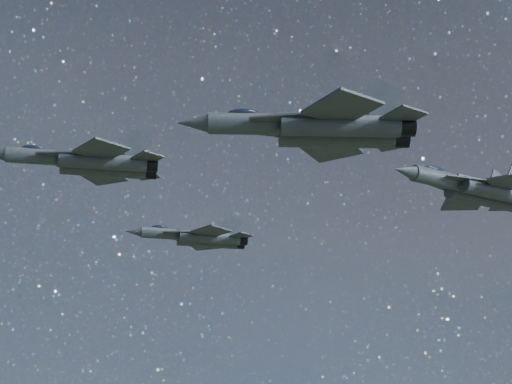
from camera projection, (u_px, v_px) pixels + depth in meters
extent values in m
cylinder|color=#30383D|center=(45.00, 157.00, 79.21)|extent=(7.78, 2.10, 1.62)
ellipsoid|color=#1A1F2F|center=(33.00, 149.00, 79.27)|extent=(2.54, 1.25, 0.80)
cube|color=#30383D|center=(100.00, 161.00, 80.07)|extent=(8.60, 2.10, 1.35)
cylinder|color=#30383D|center=(103.00, 162.00, 79.01)|extent=(8.82, 2.17, 1.62)
cylinder|color=#30383D|center=(104.00, 169.00, 80.93)|extent=(8.82, 2.17, 1.62)
cylinder|color=black|center=(151.00, 165.00, 79.79)|extent=(1.44, 1.58, 1.50)
cylinder|color=black|center=(150.00, 172.00, 81.71)|extent=(1.44, 1.58, 1.50)
cube|color=#30383D|center=(63.00, 154.00, 78.17)|extent=(5.51, 1.83, 0.12)
cube|color=#30383D|center=(65.00, 164.00, 80.77)|extent=(5.52, 2.47, 0.12)
cube|color=#30383D|center=(101.00, 150.00, 76.74)|extent=(5.81, 5.93, 0.21)
cube|color=#30383D|center=(102.00, 176.00, 83.28)|extent=(5.60, 5.81, 0.21)
cube|color=#30383D|center=(148.00, 157.00, 78.54)|extent=(3.43, 3.49, 0.16)
cube|color=#30383D|center=(146.00, 175.00, 82.96)|extent=(3.30, 3.39, 0.16)
cube|color=#30383D|center=(135.00, 145.00, 79.94)|extent=(3.62, 0.52, 3.70)
cube|color=#30383D|center=(134.00, 154.00, 82.34)|extent=(3.60, 0.69, 3.70)
cylinder|color=#30383D|center=(168.00, 234.00, 96.77)|extent=(6.77, 2.17, 1.40)
cone|color=#30383D|center=(133.00, 231.00, 95.86)|extent=(2.29, 1.50, 1.26)
ellipsoid|color=#1A1F2F|center=(160.00, 228.00, 96.78)|extent=(2.24, 1.19, 0.69)
cube|color=#30383D|center=(206.00, 237.00, 97.74)|extent=(7.48, 2.20, 1.17)
cylinder|color=#30383D|center=(210.00, 238.00, 96.86)|extent=(7.67, 2.27, 1.40)
cylinder|color=#30383D|center=(207.00, 242.00, 98.51)|extent=(7.67, 2.27, 1.40)
cylinder|color=black|center=(242.00, 240.00, 97.73)|extent=(1.31, 1.42, 1.30)
cylinder|color=black|center=(239.00, 244.00, 99.38)|extent=(1.31, 1.42, 1.30)
cube|color=#30383D|center=(183.00, 233.00, 95.97)|extent=(4.74, 1.34, 0.11)
cube|color=#30383D|center=(180.00, 238.00, 98.19)|extent=(4.76, 2.36, 0.11)
cube|color=#30383D|center=(211.00, 231.00, 94.91)|extent=(5.09, 5.16, 0.18)
cube|color=#30383D|center=(203.00, 245.00, 100.50)|extent=(4.74, 4.96, 0.18)
cube|color=#30383D|center=(241.00, 236.00, 96.65)|extent=(3.00, 3.04, 0.13)
cube|color=#30383D|center=(235.00, 245.00, 100.44)|extent=(2.79, 2.88, 0.13)
cube|color=#30383D|center=(231.00, 226.00, 97.79)|extent=(3.14, 0.49, 3.20)
cube|color=#30383D|center=(227.00, 231.00, 99.85)|extent=(3.09, 0.76, 3.20)
cylinder|color=#30383D|center=(260.00, 124.00, 60.01)|extent=(8.05, 2.28, 1.67)
cone|color=#30383D|center=(193.00, 123.00, 59.85)|extent=(2.68, 1.70, 1.50)
ellipsoid|color=#1A1F2F|center=(243.00, 114.00, 60.25)|extent=(2.63, 1.32, 0.83)
cube|color=#30383D|center=(333.00, 126.00, 60.16)|extent=(8.90, 2.28, 1.39)
cylinder|color=#30383D|center=(340.00, 126.00, 59.01)|extent=(9.12, 2.36, 1.67)
cylinder|color=#30383D|center=(337.00, 137.00, 61.02)|extent=(9.12, 2.36, 1.67)
cylinder|color=black|center=(405.00, 127.00, 59.16)|extent=(1.51, 1.65, 1.55)
cylinder|color=black|center=(400.00, 138.00, 61.17)|extent=(1.51, 1.65, 1.55)
cube|color=#30383D|center=(287.00, 118.00, 58.67)|extent=(5.69, 2.62, 0.13)
cube|color=#30383D|center=(284.00, 134.00, 61.39)|extent=(5.68, 1.81, 0.13)
cube|color=#30383D|center=(342.00, 108.00, 56.65)|extent=(5.75, 5.98, 0.21)
cube|color=#30383D|center=(330.00, 148.00, 63.51)|extent=(6.02, 6.13, 0.21)
cube|color=#30383D|center=(403.00, 116.00, 57.91)|extent=(3.38, 3.49, 0.16)
cube|color=#30383D|center=(390.00, 143.00, 62.54)|extent=(3.55, 3.61, 0.16)
cube|color=#30383D|center=(381.00, 100.00, 59.55)|extent=(3.71, 0.76, 3.82)
cube|color=#30383D|center=(374.00, 116.00, 62.07)|extent=(3.74, 0.55, 3.82)
cylinder|color=#30383D|center=(445.00, 180.00, 80.01)|extent=(8.08, 4.65, 1.70)
cone|color=#30383D|center=(404.00, 171.00, 77.64)|extent=(2.99, 2.41, 1.52)
ellipsoid|color=#1A1F2F|center=(434.00, 170.00, 79.69)|extent=(2.83, 2.05, 0.84)
cube|color=#30383D|center=(486.00, 190.00, 82.55)|extent=(8.86, 4.93, 1.41)
cylinder|color=#30383D|center=(497.00, 192.00, 81.69)|extent=(9.09, 5.07, 1.70)
cylinder|color=#30383D|center=(482.00, 198.00, 83.48)|extent=(9.09, 5.07, 1.70)
cube|color=#30383D|center=(469.00, 180.00, 79.64)|extent=(5.78, 2.30, 0.13)
cube|color=#30383D|center=(450.00, 189.00, 82.06)|extent=(5.37, 4.12, 0.13)
cube|color=#30383D|center=(463.00, 203.00, 85.60)|extent=(4.84, 5.29, 0.22)
cube|color=#30383D|center=(503.00, 206.00, 86.78)|extent=(2.83, 3.02, 0.16)
cube|color=#30383D|center=(500.00, 185.00, 85.84)|extent=(3.44, 1.89, 3.87)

